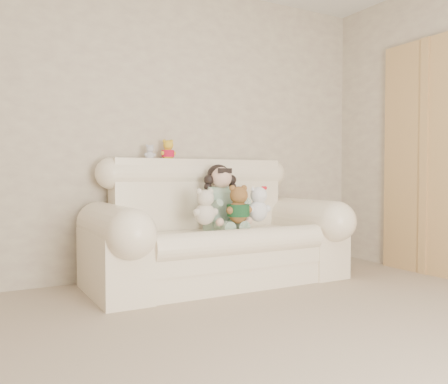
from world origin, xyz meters
TOP-DOWN VIEW (x-y plane):
  - wall_back at (0.00, 2.50)m, footprint 4.50×0.00m
  - sofa at (0.43, 2.00)m, footprint 2.10×0.95m
  - door_panel at (2.22, 1.40)m, footprint 0.06×0.90m
  - seated_child at (0.50, 2.08)m, footprint 0.37×0.44m
  - brown_teddy at (0.52, 1.83)m, footprint 0.28×0.26m
  - white_cat at (0.75, 1.89)m, footprint 0.25×0.21m
  - cream_teddy at (0.24, 1.87)m, footprint 0.22×0.18m
  - yellow_mini_bear at (0.14, 2.38)m, footprint 0.16×0.14m
  - grey_mini_plush at (-0.03, 2.36)m, footprint 0.12×0.10m

SIDE VIEW (x-z plane):
  - sofa at x=0.43m, z-range 0.00..1.03m
  - cream_teddy at x=0.24m, z-range 0.50..0.83m
  - white_cat at x=0.75m, z-range 0.50..0.85m
  - brown_teddy at x=0.52m, z-range 0.50..0.86m
  - seated_child at x=0.50m, z-range 0.42..0.99m
  - door_panel at x=2.22m, z-range 0.00..2.10m
  - grey_mini_plush at x=-0.03m, z-range 1.01..1.17m
  - yellow_mini_bear at x=0.14m, z-range 1.01..1.23m
  - wall_back at x=0.00m, z-range -0.95..3.55m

